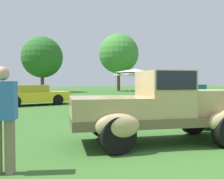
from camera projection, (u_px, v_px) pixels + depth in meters
name	position (u px, v px, depth m)	size (l,w,h in m)	color
ground_plane	(168.00, 147.00, 5.53)	(120.00, 120.00, 0.00)	#386628
feature_pickup_truck	(160.00, 106.00, 5.95)	(4.40, 2.58, 1.70)	brown
show_car_yellow	(33.00, 95.00, 15.21)	(4.32, 2.18, 1.22)	yellow
show_car_teal	(191.00, 93.00, 17.82)	(4.38, 2.06, 1.22)	teal
spectator_far_side	(3.00, 116.00, 3.92)	(0.46, 0.37, 1.69)	#7F7056
canopy_tent_center_field	(135.00, 72.00, 25.58)	(3.35, 3.35, 2.71)	#B7B7BC
treeline_mid_left	(42.00, 57.00, 32.49)	(5.31, 5.31, 7.20)	brown
treeline_center	(119.00, 54.00, 36.25)	(5.76, 5.76, 8.31)	brown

